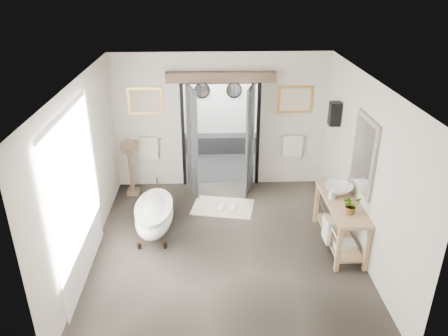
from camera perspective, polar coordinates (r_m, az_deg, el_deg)
The scene contains 13 objects.
ground_plane at distance 7.68m, azimuth 0.17°, elevation -10.40°, with size 5.00×5.00×0.00m, color #50483E.
room_shell at distance 6.65m, azimuth -0.07°, elevation 2.09°, with size 4.52×5.02×2.91m.
shower_room at distance 10.85m, azimuth -0.68°, elevation 5.91°, with size 2.22×2.01×2.51m.
back_wall_dressing at distance 9.05m, azimuth -0.41°, elevation 6.39°, with size 3.82×0.79×2.52m.
clawfoot_tub at distance 8.02m, azimuth -9.08°, elevation -5.99°, with size 0.67×1.51×0.74m.
vanity at distance 7.75m, azimuth 14.83°, elevation -6.52°, with size 0.57×1.60×0.85m.
pedestal_mirror at distance 9.34m, azimuth -12.03°, elevation -0.35°, with size 0.37×0.24×1.26m.
rug at distance 8.86m, azimuth -0.15°, elevation -5.11°, with size 1.20×0.80×0.01m, color beige.
slippers at distance 8.77m, azimuth 0.38°, elevation -5.17°, with size 0.42×0.28×0.05m.
basin at distance 7.77m, azimuth 14.71°, elevation -2.76°, with size 0.50×0.50×0.17m, color white.
plant at distance 7.21m, azimuth 16.28°, elevation -4.65°, with size 0.27×0.24×0.31m, color gray.
soap_bottle_a at distance 7.60m, azimuth 13.97°, elevation -3.24°, with size 0.09×0.09×0.20m, color gray.
soap_bottle_b at distance 8.01m, azimuth 13.60°, elevation -1.77°, with size 0.14×0.14×0.17m, color gray.
Camera 1 is at (-0.26, -6.26, 4.44)m, focal length 35.00 mm.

